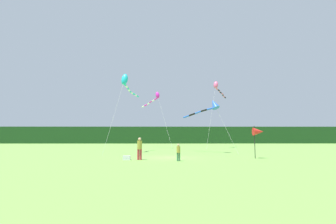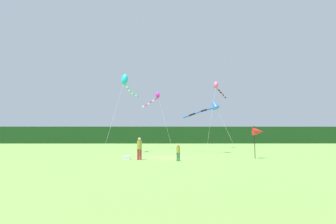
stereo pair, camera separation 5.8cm
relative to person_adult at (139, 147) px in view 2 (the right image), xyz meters
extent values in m
plane|color=#6B9E42|center=(2.40, 2.17, -1.02)|extent=(120.00, 120.00, 0.00)
cube|color=#193D19|center=(2.40, 47.17, 1.22)|extent=(108.00, 2.58, 4.48)
cylinder|color=#B23338|center=(-0.10, 0.00, -0.58)|extent=(0.18, 0.18, 0.87)
cylinder|color=#B23338|center=(0.10, 0.00, -0.58)|extent=(0.18, 0.18, 0.87)
cylinder|color=olive|center=(0.00, 0.00, 0.20)|extent=(0.40, 0.40, 0.69)
sphere|color=tan|center=(0.00, 0.00, 0.68)|extent=(0.25, 0.25, 0.25)
cylinder|color=#3F724C|center=(3.07, -1.00, -0.70)|extent=(0.13, 0.13, 0.64)
cylinder|color=#3F724C|center=(3.22, -1.00, -0.70)|extent=(0.13, 0.13, 0.64)
cylinder|color=olive|center=(3.15, -1.00, -0.12)|extent=(0.30, 0.30, 0.51)
sphere|color=tan|center=(3.15, -1.00, 0.23)|extent=(0.19, 0.19, 0.19)
cube|color=silver|center=(-1.03, -0.08, -0.85)|extent=(0.59, 0.41, 0.34)
cylinder|color=black|center=(9.95, 1.25, 0.41)|extent=(0.06, 0.06, 2.85)
cone|color=red|center=(10.30, 1.25, 1.32)|extent=(0.90, 0.70, 0.70)
cylinder|color=#B2B2B2|center=(8.86, 7.19, 1.83)|extent=(2.11, 2.16, 5.70)
cone|color=blue|center=(7.82, 8.26, 4.67)|extent=(1.58, 1.59, 1.39)
cylinder|color=blue|center=(7.45, 8.57, 4.16)|extent=(0.89, 0.79, 0.35)
cylinder|color=black|center=(6.78, 9.26, 4.02)|extent=(0.77, 0.90, 0.33)
cylinder|color=blue|center=(6.16, 10.00, 3.86)|extent=(0.82, 0.88, 0.39)
cylinder|color=black|center=(5.48, 10.68, 3.65)|extent=(0.87, 0.84, 0.42)
cylinder|color=blue|center=(4.80, 11.36, 3.44)|extent=(0.84, 0.86, 0.39)
cylinder|color=#B2B2B2|center=(9.19, 17.75, 4.18)|extent=(2.46, 4.50, 10.41)
ellipsoid|color=#E5598C|center=(10.41, 19.98, 9.38)|extent=(1.14, 1.23, 1.37)
cylinder|color=#E5598C|center=(10.60, 20.21, 8.79)|extent=(0.58, 0.64, 0.40)
cylinder|color=black|center=(10.99, 20.68, 8.63)|extent=(0.56, 0.62, 0.31)
cylinder|color=#E5598C|center=(11.25, 21.20, 8.53)|extent=(0.36, 0.66, 0.27)
cylinder|color=black|center=(11.53, 21.71, 8.43)|extent=(0.58, 0.62, 0.33)
cylinder|color=#E5598C|center=(11.91, 22.18, 8.30)|extent=(0.54, 0.63, 0.30)
cylinder|color=black|center=(12.17, 22.71, 8.17)|extent=(0.38, 0.68, 0.35)
cylinder|color=#E5598C|center=(12.42, 23.24, 8.01)|extent=(0.52, 0.66, 0.35)
cylinder|color=black|center=(12.77, 23.74, 7.88)|extent=(0.54, 0.63, 0.30)
cylinder|color=#B2B2B2|center=(1.95, 17.27, 3.24)|extent=(2.34, 3.63, 8.53)
ellipsoid|color=#E026B2|center=(0.79, 19.07, 7.51)|extent=(1.01, 1.11, 1.24)
cylinder|color=#E026B2|center=(0.53, 19.41, 6.96)|extent=(0.72, 0.84, 0.41)
cylinder|color=white|center=(0.06, 20.13, 6.80)|extent=(0.58, 0.88, 0.30)
cylinder|color=#E026B2|center=(-0.38, 20.87, 6.67)|extent=(0.67, 0.86, 0.36)
cylinder|color=white|center=(-0.81, 21.61, 6.49)|extent=(0.59, 0.90, 0.39)
cylinder|color=#E026B2|center=(-1.31, 22.31, 6.30)|extent=(0.77, 0.79, 0.37)
cylinder|color=white|center=(-1.85, 22.98, 6.14)|extent=(0.66, 0.86, 0.35)
cylinder|color=#B2B2B2|center=(-3.53, 6.72, 3.32)|extent=(1.53, 3.80, 8.69)
ellipsoid|color=#1EB7CC|center=(-2.78, 8.61, 7.67)|extent=(1.11, 1.25, 1.55)
cylinder|color=#1EB7CC|center=(-2.74, 8.82, 7.06)|extent=(0.27, 0.50, 0.27)
cylinder|color=white|center=(-2.64, 9.25, 6.96)|extent=(0.34, 0.53, 0.33)
cylinder|color=#1EB7CC|center=(-2.54, 9.67, 6.82)|extent=(0.28, 0.53, 0.34)
cylinder|color=white|center=(-2.47, 10.10, 6.67)|extent=(0.29, 0.53, 0.34)
cylinder|color=#1EB7CC|center=(-2.37, 10.53, 6.56)|extent=(0.30, 0.50, 0.27)
cylinder|color=white|center=(-2.24, 10.94, 6.47)|extent=(0.36, 0.52, 0.29)
cylinder|color=#1EB7CC|center=(-2.04, 11.33, 6.39)|extent=(0.42, 0.51, 0.28)
cylinder|color=white|center=(-1.83, 11.71, 6.31)|extent=(0.38, 0.51, 0.27)
cylinder|color=#1EB7CC|center=(-1.64, 12.11, 6.23)|extent=(0.39, 0.52, 0.29)
camera|label=1|loc=(2.19, -20.77, 0.92)|focal=26.78mm
camera|label=2|loc=(2.24, -20.77, 0.92)|focal=26.78mm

